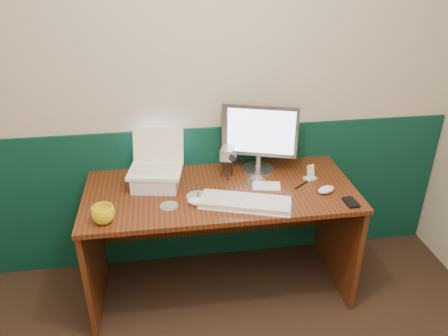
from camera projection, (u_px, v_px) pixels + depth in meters
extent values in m
cube|color=beige|center=(189.00, 90.00, 2.66)|extent=(3.50, 0.04, 2.50)
cube|color=#073025|center=(193.00, 196.00, 3.00)|extent=(3.48, 0.02, 1.00)
cube|color=#3D1C0B|center=(221.00, 241.00, 2.76)|extent=(1.60, 0.70, 0.75)
cube|color=silver|center=(156.00, 179.00, 2.60)|extent=(0.30, 0.27, 0.09)
cube|color=white|center=(245.00, 203.00, 2.42)|extent=(0.53, 0.31, 0.03)
ellipsoid|color=white|center=(326.00, 190.00, 2.55)|extent=(0.13, 0.11, 0.04)
ellipsoid|color=white|center=(198.00, 201.00, 2.43)|extent=(0.14, 0.11, 0.04)
imported|color=yellow|center=(103.00, 214.00, 2.26)|extent=(0.13, 0.13, 0.09)
cylinder|color=silver|center=(198.00, 198.00, 2.47)|extent=(0.13, 0.13, 0.03)
cylinder|color=silver|center=(169.00, 206.00, 2.42)|extent=(0.11, 0.11, 0.00)
cylinder|color=silver|center=(256.00, 181.00, 2.67)|extent=(0.12, 0.12, 0.00)
cylinder|color=black|center=(302.00, 184.00, 2.63)|extent=(0.12, 0.10, 0.01)
cube|color=silver|center=(266.00, 186.00, 2.62)|extent=(0.18, 0.14, 0.00)
cube|color=silver|center=(310.00, 178.00, 2.70)|extent=(0.09, 0.08, 0.01)
cube|color=white|center=(311.00, 171.00, 2.67)|extent=(0.05, 0.04, 0.08)
cube|color=black|center=(351.00, 202.00, 2.45)|extent=(0.07, 0.11, 0.01)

